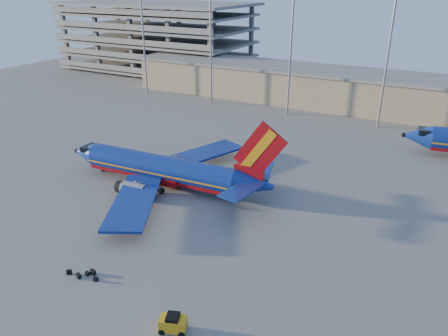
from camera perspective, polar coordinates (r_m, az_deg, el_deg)
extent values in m
plane|color=slate|center=(60.67, -3.26, -4.41)|extent=(220.00, 220.00, 0.00)
cube|color=#9C8C6C|center=(107.70, 18.28, 9.28)|extent=(120.00, 15.00, 8.00)
cube|color=slate|center=(106.83, 18.56, 11.45)|extent=(122.00, 16.00, 0.60)
cube|color=slate|center=(152.35, -8.52, 12.93)|extent=(60.00, 30.00, 0.70)
cube|color=slate|center=(151.66, -8.61, 14.49)|extent=(60.00, 30.00, 0.70)
cube|color=slate|center=(151.07, -8.71, 16.06)|extent=(60.00, 30.00, 0.70)
cube|color=slate|center=(150.60, -8.81, 17.64)|extent=(60.00, 30.00, 0.70)
cube|color=slate|center=(150.25, -8.92, 19.24)|extent=(60.00, 30.00, 0.70)
cube|color=slate|center=(150.05, -9.00, 20.45)|extent=(62.00, 32.00, 0.80)
cube|color=slate|center=(161.40, -5.84, 17.06)|extent=(1.20, 1.20, 21.00)
cylinder|color=gray|center=(118.23, -10.46, 16.18)|extent=(0.44, 0.44, 28.00)
cylinder|color=gray|center=(106.88, -1.73, 15.79)|extent=(0.44, 0.44, 28.00)
cylinder|color=gray|center=(98.33, 8.72, 14.86)|extent=(0.44, 0.44, 28.00)
cylinder|color=gray|center=(93.36, 20.56, 13.23)|extent=(0.44, 0.44, 28.00)
cylinder|color=navy|center=(65.04, -8.19, 0.04)|extent=(24.45, 5.29, 3.74)
cube|color=maroon|center=(65.42, -8.14, -0.73)|extent=(24.41, 4.59, 1.31)
cube|color=orange|center=(65.14, -8.18, -0.16)|extent=(24.46, 5.33, 0.22)
cone|color=navy|center=(73.41, -17.59, 1.93)|extent=(4.48, 4.01, 3.74)
cube|color=black|center=(72.23, -16.90, 2.48)|extent=(2.59, 2.78, 0.81)
cone|color=navy|center=(58.66, 4.00, -2.09)|extent=(5.49, 4.07, 3.74)
cube|color=maroon|center=(58.35, 3.30, -0.73)|extent=(4.27, 0.83, 2.22)
cube|color=maroon|center=(56.52, 4.71, 2.29)|extent=(7.43, 0.80, 8.07)
cube|color=orange|center=(56.58, 4.52, 2.32)|extent=(4.95, 0.74, 6.33)
cube|color=navy|center=(61.48, 4.84, -0.29)|extent=(4.67, 7.05, 0.22)
cube|color=navy|center=(55.68, 2.33, -2.88)|extent=(3.94, 6.84, 0.22)
cube|color=navy|center=(71.68, -3.29, 1.74)|extent=(10.18, 16.45, 0.35)
cube|color=navy|center=(58.11, -11.63, -4.20)|extent=(11.76, 16.22, 0.35)
cube|color=maroon|center=(65.33, -7.75, -1.13)|extent=(6.31, 4.32, 1.01)
cylinder|color=gray|center=(70.31, -6.64, 0.59)|extent=(3.77, 2.35, 2.12)
cylinder|color=gray|center=(62.48, -11.65, -2.83)|extent=(3.77, 2.35, 2.12)
cylinder|color=gray|center=(72.22, -15.53, -0.04)|extent=(0.26, 0.26, 1.11)
cylinder|color=black|center=(72.31, -15.51, -0.21)|extent=(0.66, 0.29, 0.65)
cylinder|color=black|center=(67.24, -5.79, -1.17)|extent=(0.88, 0.61, 0.85)
cylinder|color=black|center=(63.26, -8.20, -2.96)|extent=(0.88, 0.61, 0.85)
cone|color=navy|center=(83.67, 23.85, 3.83)|extent=(5.36, 4.91, 4.14)
cube|color=black|center=(83.52, 24.95, 4.38)|extent=(3.16, 3.34, 0.90)
cube|color=gold|center=(40.54, -6.66, -19.50)|extent=(2.65, 2.07, 1.11)
cube|color=black|center=(40.09, -6.71, -18.80)|extent=(1.47, 1.53, 0.39)
cylinder|color=black|center=(41.53, -7.66, -19.32)|extent=(0.61, 0.39, 0.58)
cylinder|color=black|center=(40.69, -8.14, -20.46)|extent=(0.61, 0.39, 0.58)
cylinder|color=black|center=(41.16, -5.14, -19.65)|extent=(0.61, 0.39, 0.58)
cylinder|color=black|center=(40.31, -5.55, -20.81)|extent=(0.61, 0.39, 0.58)
cube|color=black|center=(49.49, -19.57, -12.68)|extent=(0.58, 0.51, 0.53)
cube|color=black|center=(48.68, -18.47, -13.22)|extent=(0.64, 0.53, 0.48)
cube|color=black|center=(47.75, -16.40, -13.74)|extent=(0.52, 0.39, 0.47)
cube|color=black|center=(48.84, -17.40, -13.00)|extent=(0.52, 0.42, 0.37)
cube|color=black|center=(48.72, -16.74, -12.88)|extent=(0.66, 0.38, 0.55)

